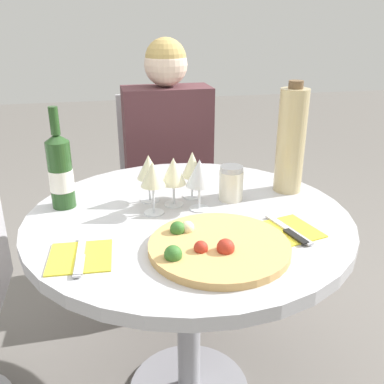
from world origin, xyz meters
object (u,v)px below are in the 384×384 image
at_px(seated_diner, 171,186).
at_px(wine_bottle, 60,171).
at_px(tall_carafe, 291,141).
at_px(chair_behind_diner, 166,192).
at_px(pizza_large, 216,246).
at_px(dining_table, 189,249).

bearing_deg(seated_diner, wine_bottle, 52.79).
relative_size(seated_diner, wine_bottle, 3.81).
distance_m(wine_bottle, tall_carafe, 0.73).
xyz_separation_m(seated_diner, tall_carafe, (0.30, -0.59, 0.36)).
height_order(chair_behind_diner, seated_diner, seated_diner).
distance_m(pizza_large, wine_bottle, 0.54).
bearing_deg(pizza_large, seated_diner, 87.24).
bearing_deg(dining_table, chair_behind_diner, 85.48).
relative_size(dining_table, chair_behind_diner, 1.06).
distance_m(pizza_large, tall_carafe, 0.51).
bearing_deg(wine_bottle, tall_carafe, -1.83).
height_order(dining_table, wine_bottle, wine_bottle).
relative_size(chair_behind_diner, wine_bottle, 2.94).
relative_size(dining_table, tall_carafe, 2.65).
xyz_separation_m(wine_bottle, tall_carafe, (0.72, -0.02, 0.06)).
distance_m(dining_table, tall_carafe, 0.48).
height_order(seated_diner, wine_bottle, seated_diner).
bearing_deg(wine_bottle, seated_diner, 52.79).
distance_m(seated_diner, tall_carafe, 0.75).
xyz_separation_m(chair_behind_diner, seated_diner, (-0.00, -0.15, 0.09)).
height_order(dining_table, seated_diner, seated_diner).
bearing_deg(tall_carafe, chair_behind_diner, 112.01).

